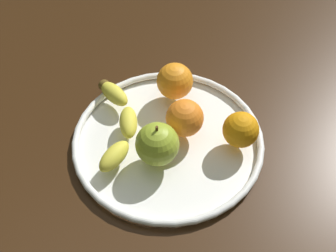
{
  "coord_description": "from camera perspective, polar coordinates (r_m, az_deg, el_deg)",
  "views": [
    {
      "loc": [
        -46.17,
        2.95,
        60.85
      ],
      "look_at": [
        0.0,
        0.0,
        4.8
      ],
      "focal_mm": 46.18,
      "sensor_mm": 36.0,
      "label": 1
    }
  ],
  "objects": [
    {
      "name": "ground_plane",
      "position": [
        0.78,
        0.0,
        -3.18
      ],
      "size": [
        120.66,
        120.66,
        4.0
      ],
      "primitive_type": "cube",
      "color": "#321D0D"
    },
    {
      "name": "fruit_bowl",
      "position": [
        0.76,
        0.0,
        -1.87
      ],
      "size": [
        33.5,
        33.5,
        1.8
      ],
      "color": "white",
      "rests_on": "ground_plane"
    },
    {
      "name": "banana",
      "position": [
        0.76,
        -6.59,
        0.66
      ],
      "size": [
        21.66,
        7.61,
        3.13
      ],
      "rotation": [
        0.0,
        0.0,
        0.02
      ],
      "color": "yellow",
      "rests_on": "fruit_bowl"
    },
    {
      "name": "apple",
      "position": [
        0.7,
        -1.42,
        -2.4
      ],
      "size": [
        7.21,
        7.21,
        8.01
      ],
      "color": "#96AC2C",
      "rests_on": "fruit_bowl"
    },
    {
      "name": "orange_front_right",
      "position": [
        0.73,
        9.57,
        -0.49
      ],
      "size": [
        6.16,
        6.16,
        6.16
      ],
      "primitive_type": "sphere",
      "color": "orange",
      "rests_on": "fruit_bowl"
    },
    {
      "name": "orange_back_left",
      "position": [
        0.79,
        0.91,
        5.95
      ],
      "size": [
        6.75,
        6.75,
        6.75
      ],
      "primitive_type": "sphere",
      "color": "orange",
      "rests_on": "fruit_bowl"
    },
    {
      "name": "orange_center",
      "position": [
        0.74,
        2.22,
        1.06
      ],
      "size": [
        6.54,
        6.54,
        6.54
      ],
      "primitive_type": "sphere",
      "color": "orange",
      "rests_on": "fruit_bowl"
    }
  ]
}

